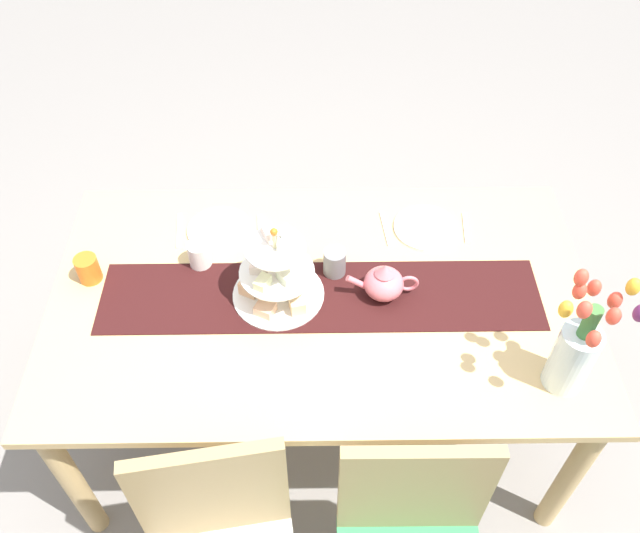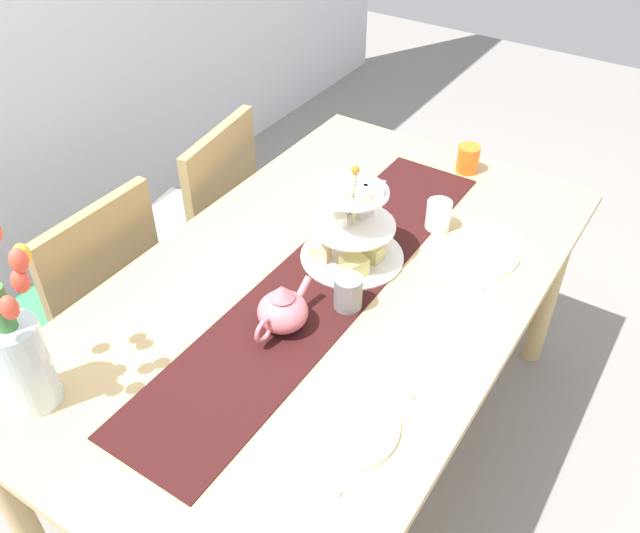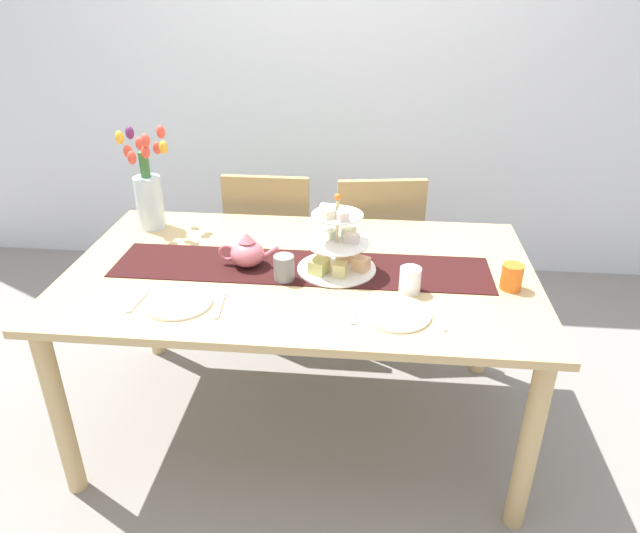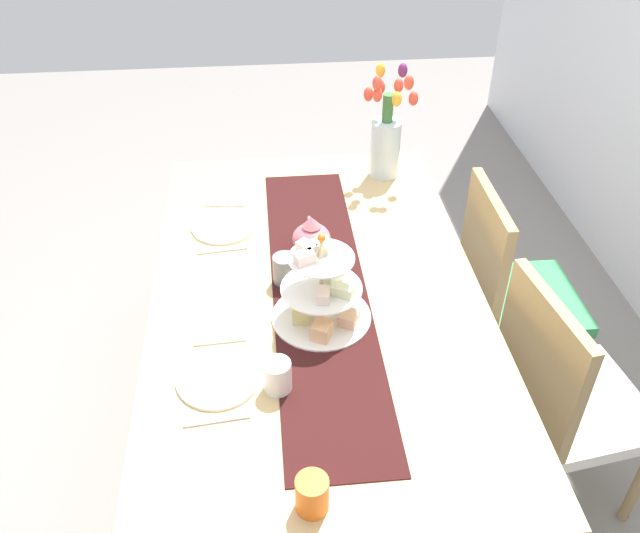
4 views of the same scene
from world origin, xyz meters
TOP-DOWN VIEW (x-y plane):
  - ground_plane at (0.00, 0.00)m, footprint 8.00×8.00m
  - dining_table at (0.00, 0.00)m, footprint 1.78×1.04m
  - chair_left at (-0.25, 0.75)m, footprint 0.42×0.42m
  - chair_right at (0.29, 0.75)m, footprint 0.48×0.48m
  - table_runner at (0.00, 0.01)m, footprint 1.44×0.30m
  - tiered_cake_stand at (0.14, 0.00)m, footprint 0.30×0.30m
  - teapot at (-0.21, 0.00)m, footprint 0.24×0.13m
  - tulip_vase at (-0.71, 0.34)m, footprint 0.20×0.20m
  - dinner_plate_left at (-0.38, -0.30)m, footprint 0.23×0.23m
  - fork_left at (-0.53, -0.30)m, footprint 0.03×0.15m
  - knife_left at (-0.24, -0.30)m, footprint 0.03×0.17m
  - dinner_plate_right at (0.36, -0.30)m, footprint 0.23×0.23m
  - fork_right at (0.21, -0.30)m, footprint 0.02×0.15m
  - knife_right at (0.50, -0.30)m, footprint 0.03×0.17m
  - mug_grey at (-0.05, -0.10)m, footprint 0.08×0.08m
  - mug_white_text at (0.41, -0.14)m, footprint 0.08×0.08m
  - mug_orange at (0.77, -0.08)m, footprint 0.08×0.08m

SIDE VIEW (x-z plane):
  - ground_plane at x=0.00m, z-range 0.00..0.00m
  - chair_left at x=-0.25m, z-range 0.05..0.96m
  - chair_right at x=0.29m, z-range 0.05..0.96m
  - dining_table at x=0.00m, z-range 0.29..1.04m
  - table_runner at x=0.00m, z-range 0.76..0.76m
  - fork_left at x=-0.53m, z-range 0.76..0.76m
  - knife_left at x=-0.24m, z-range 0.76..0.76m
  - fork_right at x=0.21m, z-range 0.76..0.76m
  - knife_right at x=0.50m, z-range 0.76..0.76m
  - dinner_plate_left at x=-0.38m, z-range 0.76..0.77m
  - dinner_plate_right at x=0.36m, z-range 0.76..0.77m
  - mug_white_text at x=0.41m, z-range 0.76..0.85m
  - mug_orange at x=0.77m, z-range 0.76..0.85m
  - mug_grey at x=-0.05m, z-range 0.76..0.86m
  - teapot at x=-0.21m, z-range 0.75..0.89m
  - tiered_cake_stand at x=0.14m, z-range 0.70..1.00m
  - tulip_vase at x=-0.71m, z-range 0.71..1.15m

